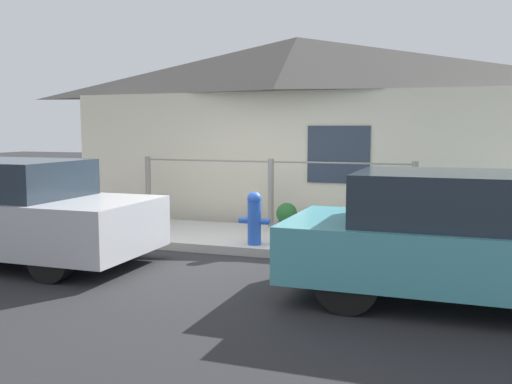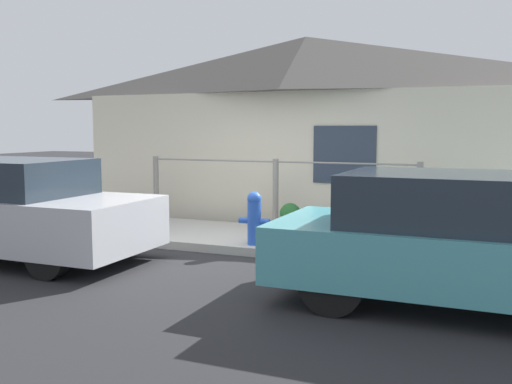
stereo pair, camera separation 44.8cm
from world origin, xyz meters
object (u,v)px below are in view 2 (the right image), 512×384
Objects in this scene: car_left at (12,209)px; car_right at (467,241)px; potted_plant_near_hydrant at (290,217)px; fire_hydrant at (254,217)px.

car_left is 1.00× the size of car_right.
car_left reaches higher than potted_plant_near_hydrant.
car_left is at bearing -138.83° from potted_plant_near_hydrant.
car_right reaches higher than potted_plant_near_hydrant.
car_left is 6.00m from car_right.
potted_plant_near_hydrant is at bearing 41.36° from car_left.
potted_plant_near_hydrant is at bearing 136.08° from car_right.
potted_plant_near_hydrant is (0.15, 1.20, -0.17)m from fire_hydrant.
car_left is at bearing -152.49° from fire_hydrant.
fire_hydrant is at bearing -96.95° from potted_plant_near_hydrant.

